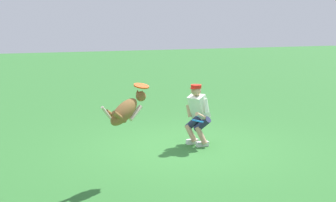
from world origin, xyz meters
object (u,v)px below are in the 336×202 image
person (198,113)px  frisbee_flying (141,86)px  frisbee_held (198,121)px  dog (126,110)px

person → frisbee_flying: (1.65, 1.34, 0.83)m
frisbee_held → person: bearing=-115.0°
person → dog: bearing=11.2°
dog → frisbee_held: size_ratio=3.80×
person → frisbee_held: size_ratio=5.35×
frisbee_flying → frisbee_held: (-1.48, -0.99, -0.92)m
person → dog: size_ratio=1.40×
frisbee_held → dog: bearing=33.1°
dog → frisbee_held: (-1.80, -1.17, -0.57)m
frisbee_flying → dog: bearing=29.8°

